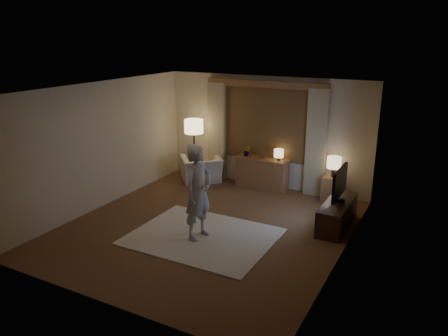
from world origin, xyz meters
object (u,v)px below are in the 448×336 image
Objects in this scene: sideboard at (262,174)px; armchair at (202,169)px; person at (198,192)px; tv_stand at (337,214)px; side_table at (332,189)px.

armchair is at bearing -171.78° from sideboard.
armchair is (-1.52, -0.22, -0.04)m from sideboard.
sideboard is at bearing 147.05° from armchair.
person is at bearing 78.78° from armchair.
armchair is at bearing 38.59° from person.
armchair is 3.79m from tv_stand.
tv_stand is at bearing -42.96° from person.
tv_stand is at bearing -31.86° from sideboard.
tv_stand is 2.70m from person.
person reaches higher than tv_stand.
side_table is (1.68, -0.05, -0.07)m from sideboard.
tv_stand is (2.11, -1.31, -0.10)m from sideboard.
sideboard is at bearing 178.29° from side_table.
armchair is 3.20m from side_table.
armchair reaches higher than side_table.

